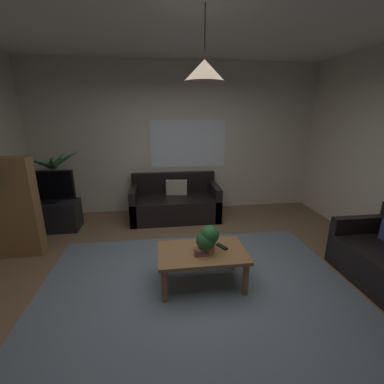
# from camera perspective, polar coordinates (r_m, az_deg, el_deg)

# --- Properties ---
(floor) EXTENTS (5.56, 5.12, 0.02)m
(floor) POSITION_cam_1_polar(r_m,az_deg,el_deg) (3.32, 0.72, -19.39)
(floor) COLOR brown
(floor) RESTS_ON ground
(rug) EXTENTS (3.61, 2.81, 0.01)m
(rug) POSITION_cam_1_polar(r_m,az_deg,el_deg) (3.15, 1.28, -21.33)
(rug) COLOR slate
(rug) RESTS_ON ground
(wall_back) EXTENTS (5.68, 0.06, 2.88)m
(wall_back) POSITION_cam_1_polar(r_m,az_deg,el_deg) (5.27, -3.34, 11.38)
(wall_back) COLOR beige
(wall_back) RESTS_ON ground
(ceiling) EXTENTS (5.56, 5.12, 0.02)m
(ceiling) POSITION_cam_1_polar(r_m,az_deg,el_deg) (2.82, 0.99, 36.28)
(ceiling) COLOR white
(window_pane) EXTENTS (1.48, 0.01, 0.92)m
(window_pane) POSITION_cam_1_polar(r_m,az_deg,el_deg) (5.26, -0.83, 10.45)
(window_pane) COLOR white
(couch_under_window) EXTENTS (1.63, 0.83, 0.82)m
(couch_under_window) POSITION_cam_1_polar(r_m,az_deg,el_deg) (5.02, -3.72, -2.58)
(couch_under_window) COLOR black
(couch_under_window) RESTS_ON ground
(coffee_table) EXTENTS (1.01, 0.63, 0.43)m
(coffee_table) POSITION_cam_1_polar(r_m,az_deg,el_deg) (3.11, 2.20, -13.85)
(coffee_table) COLOR olive
(coffee_table) RESTS_ON ground
(book_on_table_0) EXTENTS (0.16, 0.08, 0.03)m
(book_on_table_0) POSITION_cam_1_polar(r_m,az_deg,el_deg) (3.00, 2.08, -13.32)
(book_on_table_0) COLOR #99663F
(book_on_table_0) RESTS_ON coffee_table
(book_on_table_1) EXTENTS (0.15, 0.11, 0.02)m
(book_on_table_1) POSITION_cam_1_polar(r_m,az_deg,el_deg) (2.99, 1.91, -12.85)
(book_on_table_1) COLOR #72387F
(book_on_table_1) RESTS_ON coffee_table
(book_on_table_2) EXTENTS (0.15, 0.13, 0.03)m
(book_on_table_2) POSITION_cam_1_polar(r_m,az_deg,el_deg) (2.98, 1.91, -12.45)
(book_on_table_2) COLOR #99663F
(book_on_table_2) RESTS_ON coffee_table
(remote_on_table_0) EXTENTS (0.09, 0.17, 0.02)m
(remote_on_table_0) POSITION_cam_1_polar(r_m,az_deg,el_deg) (3.17, 3.58, -11.60)
(remote_on_table_0) COLOR black
(remote_on_table_0) RESTS_ON coffee_table
(remote_on_table_1) EXTENTS (0.12, 0.16, 0.02)m
(remote_on_table_1) POSITION_cam_1_polar(r_m,az_deg,el_deg) (3.16, 6.50, -11.72)
(remote_on_table_1) COLOR black
(remote_on_table_1) RESTS_ON coffee_table
(potted_plant_on_table) EXTENTS (0.26, 0.23, 0.33)m
(potted_plant_on_table) POSITION_cam_1_polar(r_m,az_deg,el_deg) (2.97, 3.42, -10.20)
(potted_plant_on_table) COLOR #B77051
(potted_plant_on_table) RESTS_ON coffee_table
(tv_stand) EXTENTS (0.90, 0.44, 0.50)m
(tv_stand) POSITION_cam_1_polar(r_m,az_deg,el_deg) (5.11, -28.25, -4.62)
(tv_stand) COLOR black
(tv_stand) RESTS_ON ground
(tv) EXTENTS (0.89, 0.16, 0.55)m
(tv) POSITION_cam_1_polar(r_m,az_deg,el_deg) (4.93, -29.19, 1.07)
(tv) COLOR black
(tv) RESTS_ON tv_stand
(potted_palm_corner) EXTENTS (0.92, 0.84, 1.34)m
(potted_palm_corner) POSITION_cam_1_polar(r_m,az_deg,el_deg) (5.36, -27.47, 0.48)
(potted_palm_corner) COLOR beige
(potted_palm_corner) RESTS_ON ground
(bookshelf_corner) EXTENTS (0.70, 0.31, 1.40)m
(bookshelf_corner) POSITION_cam_1_polar(r_m,az_deg,el_deg) (4.34, -34.95, -2.76)
(bookshelf_corner) COLOR olive
(bookshelf_corner) RESTS_ON ground
(pendant_lamp) EXTENTS (0.38, 0.38, 0.64)m
(pendant_lamp) POSITION_cam_1_polar(r_m,az_deg,el_deg) (2.70, 2.73, 24.97)
(pendant_lamp) COLOR black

